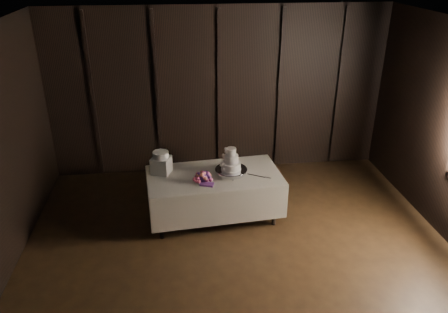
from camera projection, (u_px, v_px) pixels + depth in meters
room at (254, 189)px, 4.64m from camera, size 6.08×7.08×3.08m
display_table at (214, 194)px, 6.67m from camera, size 2.07×1.21×0.76m
cake_stand at (231, 172)px, 6.50m from camera, size 0.50×0.50×0.09m
wedding_cake at (230, 161)px, 6.41m from camera, size 0.33×0.28×0.34m
bouquet at (203, 177)px, 6.30m from camera, size 0.42×0.48×0.20m
box_pedestal at (161, 165)px, 6.52m from camera, size 0.34×0.34×0.25m
small_cake at (161, 155)px, 6.45m from camera, size 0.27×0.27×0.09m
cake_knife at (256, 176)px, 6.47m from camera, size 0.33×0.21×0.01m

